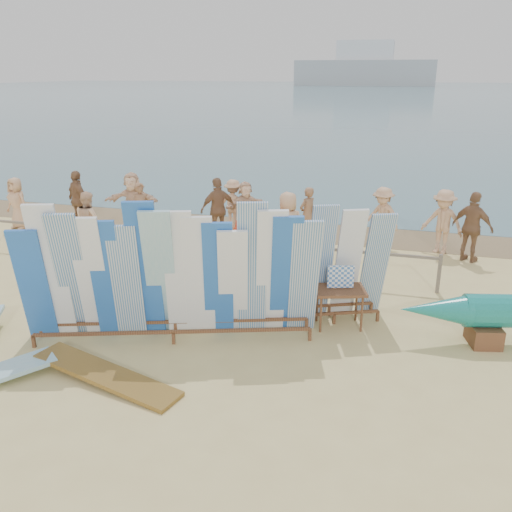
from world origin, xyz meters
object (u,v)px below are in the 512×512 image
(beachgoer_5, at_px, (246,206))
(beachgoer_extra_0, at_px, (443,222))
(stroller, at_px, (263,246))
(beachgoer_2, at_px, (89,221))
(flat_board_c, at_px, (106,381))
(beachgoer_extra_1, at_px, (78,200))
(beachgoer_4, at_px, (218,209))
(beachgoer_6, at_px, (288,226))
(beachgoer_3, at_px, (233,204))
(beach_chair_left, at_px, (236,249))
(beachgoer_0, at_px, (17,203))
(beachgoer_11, at_px, (133,201))
(side_surfboard_rack, at_px, (335,268))
(beachgoer_10, at_px, (472,227))
(vendor_table, at_px, (339,306))
(main_surfboard_rack, at_px, (171,278))
(beachgoer_7, at_px, (307,214))
(beachgoer_9, at_px, (382,217))

(beachgoer_5, relative_size, beachgoer_extra_0, 0.88)
(stroller, relative_size, beachgoer_2, 0.71)
(flat_board_c, bearing_deg, beachgoer_extra_1, 48.60)
(beachgoer_4, relative_size, beachgoer_5, 1.19)
(beachgoer_6, bearing_deg, beachgoer_3, -78.61)
(beach_chair_left, relative_size, beachgoer_0, 0.59)
(flat_board_c, bearing_deg, beachgoer_11, 38.34)
(side_surfboard_rack, height_order, beachgoer_10, side_surfboard_rack)
(vendor_table, relative_size, flat_board_c, 0.46)
(beachgoer_10, relative_size, beachgoer_extra_0, 1.05)
(main_surfboard_rack, relative_size, beachgoer_5, 3.42)
(beachgoer_2, bearing_deg, beachgoer_0, 10.89)
(main_surfboard_rack, height_order, beach_chair_left, main_surfboard_rack)
(beachgoer_11, distance_m, beachgoer_4, 2.92)
(main_surfboard_rack, height_order, beachgoer_0, main_surfboard_rack)
(beachgoer_10, relative_size, beachgoer_extra_1, 1.01)
(side_surfboard_rack, height_order, beachgoer_2, side_surfboard_rack)
(beach_chair_left, height_order, stroller, stroller)
(vendor_table, distance_m, stroller, 3.93)
(beachgoer_7, distance_m, beachgoer_6, 1.78)
(beachgoer_7, height_order, beachgoer_5, beachgoer_7)
(beachgoer_4, xyz_separation_m, beachgoer_3, (0.01, 1.32, -0.15))
(side_surfboard_rack, distance_m, beach_chair_left, 4.32)
(flat_board_c, relative_size, beachgoer_10, 1.47)
(beachgoer_4, bearing_deg, beach_chair_left, 82.99)
(stroller, height_order, beachgoer_6, beachgoer_6)
(vendor_table, xyz_separation_m, stroller, (-2.37, 3.14, 0.04))
(beachgoer_2, xyz_separation_m, beachgoer_9, (7.72, 2.58, 0.02))
(beachgoer_0, relative_size, beachgoer_6, 0.90)
(beachgoer_11, bearing_deg, beachgoer_9, -7.07)
(beachgoer_extra_1, relative_size, beachgoer_extra_0, 1.04)
(main_surfboard_rack, relative_size, beachgoer_7, 3.32)
(main_surfboard_rack, bearing_deg, beachgoer_extra_0, 34.48)
(stroller, height_order, beachgoer_7, beachgoer_7)
(beach_chair_left, bearing_deg, beachgoer_extra_0, 55.31)
(side_surfboard_rack, bearing_deg, beach_chair_left, 111.45)
(beachgoer_3, bearing_deg, beachgoer_7, 176.29)
(vendor_table, height_order, beachgoer_10, beachgoer_10)
(vendor_table, relative_size, beachgoer_6, 0.70)
(side_surfboard_rack, xyz_separation_m, beachgoer_3, (-3.98, 5.81, -0.33))
(beachgoer_7, height_order, beachgoer_9, beachgoer_9)
(beachgoer_5, bearing_deg, beachgoer_extra_0, -48.33)
(beachgoer_7, bearing_deg, beachgoer_4, -41.88)
(flat_board_c, xyz_separation_m, beachgoer_2, (-3.96, 5.94, 0.81))
(beach_chair_left, height_order, beachgoer_2, beachgoer_2)
(beachgoer_11, bearing_deg, side_surfboard_rack, -45.45)
(beachgoer_0, bearing_deg, beachgoer_6, 9.46)
(vendor_table, distance_m, beach_chair_left, 4.54)
(beachgoer_3, height_order, beachgoer_extra_0, beachgoer_extra_0)
(flat_board_c, xyz_separation_m, beachgoer_5, (-0.36, 8.87, 0.77))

